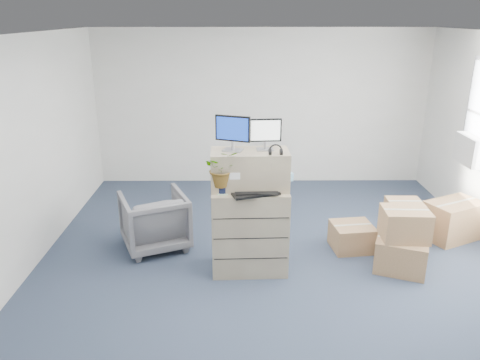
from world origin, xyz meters
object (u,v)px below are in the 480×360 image
(monitor_left, at_px, (233,131))
(potted_plant, at_px, (222,173))
(filing_cabinet_lower, at_px, (249,230))
(water_bottle, at_px, (252,177))
(keyboard, at_px, (255,193))
(monitor_right, at_px, (265,133))
(office_chair, at_px, (154,218))

(monitor_left, bearing_deg, potted_plant, -105.90)
(filing_cabinet_lower, distance_m, water_bottle, 0.67)
(monitor_left, xyz_separation_m, keyboard, (0.26, -0.24, -0.67))
(filing_cabinet_lower, bearing_deg, keyboard, -73.20)
(monitor_right, xyz_separation_m, keyboard, (-0.12, -0.27, -0.65))
(potted_plant, bearing_deg, keyboard, -9.31)
(water_bottle, distance_m, office_chair, 1.61)
(potted_plant, bearing_deg, monitor_left, 54.76)
(filing_cabinet_lower, relative_size, potted_plant, 2.10)
(keyboard, bearing_deg, potted_plant, 152.67)
(filing_cabinet_lower, relative_size, water_bottle, 3.81)
(monitor_right, relative_size, office_chair, 0.45)
(keyboard, distance_m, water_bottle, 0.25)
(filing_cabinet_lower, distance_m, potted_plant, 0.84)
(filing_cabinet_lower, height_order, potted_plant, potted_plant)
(monitor_left, xyz_separation_m, potted_plant, (-0.12, -0.17, -0.44))
(monitor_left, relative_size, office_chair, 0.49)
(keyboard, height_order, potted_plant, potted_plant)
(monitor_right, height_order, potted_plant, monitor_right)
(water_bottle, height_order, office_chair, water_bottle)
(water_bottle, xyz_separation_m, office_chair, (-1.30, 0.55, -0.78))
(keyboard, bearing_deg, filing_cabinet_lower, 90.75)
(potted_plant, xyz_separation_m, office_chair, (-0.94, 0.71, -0.88))
(monitor_right, distance_m, keyboard, 0.71)
(monitor_right, bearing_deg, potted_plant, -161.40)
(monitor_left, height_order, potted_plant, monitor_left)
(keyboard, relative_size, water_bottle, 1.95)
(filing_cabinet_lower, relative_size, keyboard, 1.96)
(water_bottle, bearing_deg, monitor_right, 20.19)
(keyboard, bearing_deg, office_chair, 131.82)
(monitor_left, relative_size, keyboard, 0.76)
(filing_cabinet_lower, height_order, water_bottle, water_bottle)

